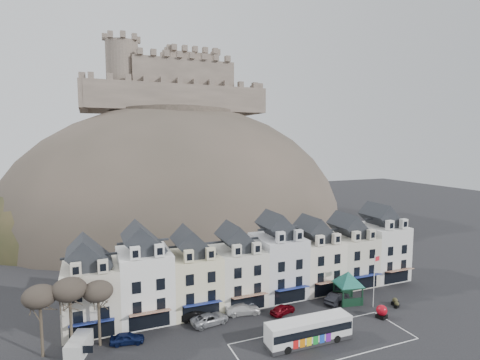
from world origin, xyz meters
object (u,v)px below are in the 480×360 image
bus_shelter (348,278)px  car_black (197,316)px  white_van (79,346)px  car_white (242,309)px  car_charcoal (337,298)px  car_maroon (283,309)px  flagpole (375,278)px  car_navy (127,338)px  car_silver (210,319)px  bus (309,330)px  red_buoy (382,311)px

bus_shelter → car_black: bus_shelter is taller
white_van → car_black: white_van is taller
bus_shelter → car_white: (-16.02, 2.33, -2.94)m
car_black → car_charcoal: (20.80, -2.37, 0.03)m
car_maroon → car_charcoal: 9.20m
flagpole → white_van: size_ratio=1.66×
bus_shelter → car_navy: size_ratio=1.85×
car_black → car_silver: size_ratio=0.92×
car_navy → white_van: bearing=102.8°
bus → car_white: bus is taller
car_navy → car_charcoal: bearing=-79.4°
car_maroon → car_silver: bearing=66.2°
bus → flagpole: bearing=19.8°
car_silver → car_white: bearing=-88.6°
red_buoy → car_white: (-17.09, 8.17, -0.20)m
car_white → car_charcoal: 14.53m
bus → bus_shelter: bus_shelter is taller
flagpole → car_charcoal: bearing=142.3°
white_van → car_white: bearing=24.5°
white_van → car_black: size_ratio=1.01×
car_navy → car_maroon: 20.80m
flagpole → car_charcoal: size_ratio=1.61×
bus_shelter → car_black: (-22.42, 2.78, -2.91)m
white_van → car_charcoal: bearing=19.1°
car_black → car_silver: bearing=-115.4°
white_van → car_maroon: (26.03, 0.00, -0.31)m
flagpole → car_black: size_ratio=1.68×
bus_shelter → car_black: size_ratio=1.60×
car_black → car_maroon: car_black is taller
bus_shelter → car_black: bearing=-176.8°
white_van → car_black: (14.43, 2.50, -0.22)m
red_buoy → car_charcoal: (-2.69, 6.26, -0.14)m
car_navy → car_charcoal: car_charcoal is taller
white_van → car_navy: bearing=21.0°
bus → flagpole: (14.04, 4.78, 2.72)m
red_buoy → car_maroon: red_buoy is taller
red_buoy → car_silver: 23.28m
bus → flagpole: 15.08m
white_van → car_navy: 5.25m
bus_shelter → car_silver: (-21.07, 1.34, -2.96)m
bus_shelter → flagpole: 3.75m
bus_shelter → car_silver: bearing=-173.4°
bus_shelter → car_maroon: bearing=-171.2°
car_white → car_charcoal: bearing=-88.4°
car_charcoal → red_buoy: bearing=178.7°
flagpole → car_black: 25.75m
bus_shelter → car_maroon: bus_shelter is taller
car_maroon → bus: bearing=156.5°
bus → car_white: bearing=115.2°
flagpole → car_silver: 24.17m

